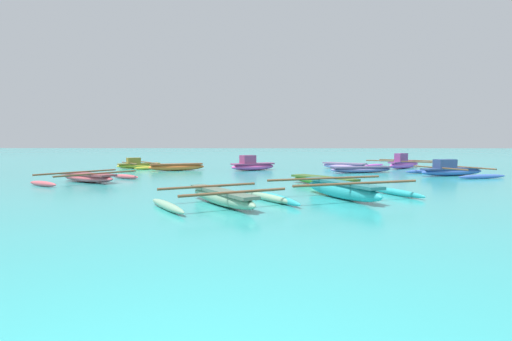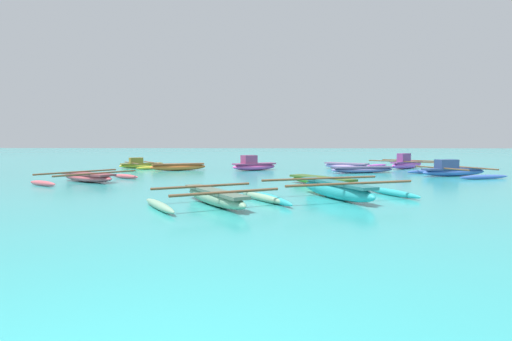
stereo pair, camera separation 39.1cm
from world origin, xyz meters
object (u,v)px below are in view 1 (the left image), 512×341
Objects in this scene: moored_boat_2 at (341,190)px; moored_boat_3 at (88,177)px; moored_boat_6 at (324,180)px; moored_boat_0 at (138,165)px; moored_boat_10 at (451,170)px; moored_boat_4 at (221,197)px; moored_boat_9 at (361,169)px; moored_boat_7 at (252,165)px; moored_boat_1 at (344,166)px; moored_boat_8 at (177,167)px; moored_boat_5 at (404,164)px.

moored_boat_2 reaches higher than moored_boat_3.
moored_boat_6 is at bearing 156.59° from moored_boat_2.
moored_boat_10 is at bearing -52.18° from moored_boat_0.
moored_boat_9 is (6.17, 11.50, -0.02)m from moored_boat_4.
moored_boat_6 is 1.10× the size of moored_boat_7.
moored_boat_6 is (10.42, -9.87, -0.04)m from moored_boat_0.
moored_boat_4 reaches higher than moored_boat_3.
moored_boat_0 is at bearing 126.80° from moored_boat_3.
moored_boat_1 is 0.87× the size of moored_boat_8.
moored_boat_8 is 0.85× the size of moored_boat_9.
moored_boat_5 reaches higher than moored_boat_7.
moored_boat_8 reaches higher than moored_boat_9.
moored_boat_5 is 1.44× the size of moored_boat_9.
moored_boat_0 is at bearing -170.48° from moored_boat_6.
moored_boat_1 reaches higher than moored_boat_9.
moored_boat_1 is 0.74× the size of moored_boat_9.
moored_boat_2 is 10.54m from moored_boat_9.
moored_boat_6 is 0.97× the size of moored_boat_8.
moored_boat_1 is 15.55m from moored_boat_4.
moored_boat_10 is at bearing 86.99° from moored_boat_6.
moored_boat_7 is at bearing 148.05° from moored_boat_9.
moored_boat_2 is at bearing -107.45° from moored_boat_7.
moored_boat_10 is at bearing -51.42° from moored_boat_7.
moored_boat_5 reaches higher than moored_boat_8.
moored_boat_3 is 0.81× the size of moored_boat_5.
moored_boat_0 is 12.95m from moored_boat_1.
moored_boat_7 reaches higher than moored_boat_0.
moored_boat_10 is at bearing -37.87° from moored_boat_8.
moored_boat_2 is 13.53m from moored_boat_8.
moored_boat_1 is 0.99× the size of moored_boat_7.
moored_boat_5 is 9.72m from moored_boat_7.
moored_boat_0 is 18.03m from moored_boat_10.
moored_boat_3 reaches higher than moored_boat_9.
moored_boat_1 is 3.95m from moored_boat_5.
moored_boat_0 is 16.50m from moored_boat_4.
moored_boat_0 is 1.03× the size of moored_boat_9.
moored_boat_1 is at bearing 66.52° from moored_boat_3.
moored_boat_0 is 14.35m from moored_boat_6.
moored_boat_8 is (2.06, 6.83, 0.03)m from moored_boat_3.
moored_boat_4 is at bearing -91.23° from moored_boat_2.
moored_boat_5 is (15.88, 9.38, 0.11)m from moored_boat_3.
moored_boat_5 is at bearing 29.42° from moored_boat_9.
moored_boat_3 reaches higher than moored_boat_1.
moored_boat_9 is at bearing 118.97° from moored_boat_6.
moored_boat_1 is at bearing 143.85° from moored_boat_5.
moored_boat_0 reaches higher than moored_boat_8.
moored_boat_1 is at bearing -37.29° from moored_boat_0.
moored_boat_1 is 2.95m from moored_boat_9.
moored_boat_2 is 1.52× the size of moored_boat_8.
moored_boat_0 is at bearing -165.94° from moored_boat_2.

